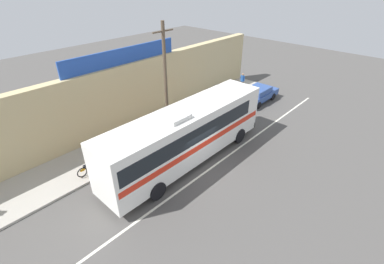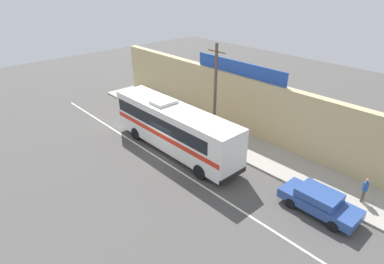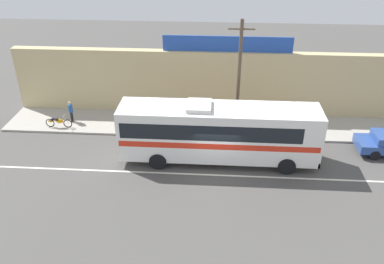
{
  "view_description": "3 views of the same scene",
  "coord_description": "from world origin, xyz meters",
  "views": [
    {
      "loc": [
        -10.06,
        -8.98,
        10.48
      ],
      "look_at": [
        1.62,
        1.86,
        1.0
      ],
      "focal_mm": 25.61,
      "sensor_mm": 36.0,
      "label": 1
    },
    {
      "loc": [
        16.76,
        -12.65,
        12.35
      ],
      "look_at": [
        1.37,
        1.44,
        1.86
      ],
      "focal_mm": 29.93,
      "sensor_mm": 36.0,
      "label": 2
    },
    {
      "loc": [
        -0.09,
        -19.78,
        13.56
      ],
      "look_at": [
        -1.5,
        1.0,
        1.82
      ],
      "focal_mm": 37.19,
      "sensor_mm": 36.0,
      "label": 3
    }
  ],
  "objects": [
    {
      "name": "storefront_facade",
      "position": [
        0.0,
        7.35,
        2.4
      ],
      "size": [
        30.0,
        0.7,
        4.8
      ],
      "primitive_type": "cube",
      "color": "tan",
      "rests_on": "ground_plane"
    },
    {
      "name": "ground_plane",
      "position": [
        0.0,
        0.0,
        0.0
      ],
      "size": [
        70.0,
        70.0,
        0.0
      ],
      "primitive_type": "plane",
      "color": "#4F4C49"
    },
    {
      "name": "sidewalk_slab",
      "position": [
        0.0,
        5.2,
        0.07
      ],
      "size": [
        30.0,
        3.6,
        0.14
      ],
      "primitive_type": "cube",
      "color": "#A8A399",
      "rests_on": "ground_plane"
    },
    {
      "name": "storefront_billboard",
      "position": [
        0.54,
        7.35,
        5.35
      ],
      "size": [
        9.05,
        0.12,
        1.1
      ],
      "primitive_type": "cube",
      "color": "#234CAD",
      "rests_on": "storefront_facade"
    },
    {
      "name": "pedestrian_far_right",
      "position": [
        -10.43,
        4.96,
        1.04
      ],
      "size": [
        0.3,
        0.48,
        1.56
      ],
      "color": "black",
      "rests_on": "sidewalk_slab"
    },
    {
      "name": "motorcycle_blue",
      "position": [
        -4.73,
        4.02,
        0.57
      ],
      "size": [
        1.88,
        0.56,
        0.94
      ],
      "color": "black",
      "rests_on": "sidewalk_slab"
    },
    {
      "name": "parked_car",
      "position": [
        11.01,
        2.36,
        0.74
      ],
      "size": [
        4.39,
        1.9,
        1.37
      ],
      "color": "#2D4C93",
      "rests_on": "ground_plane"
    },
    {
      "name": "intercity_bus",
      "position": [
        0.01,
        0.83,
        2.07
      ],
      "size": [
        11.79,
        2.61,
        3.78
      ],
      "color": "white",
      "rests_on": "ground_plane"
    },
    {
      "name": "road_center_stripe",
      "position": [
        0.0,
        -0.8,
        0.0
      ],
      "size": [
        30.0,
        0.14,
        0.01
      ],
      "primitive_type": "cube",
      "color": "silver",
      "rests_on": "ground_plane"
    },
    {
      "name": "motorcycle_red",
      "position": [
        -11.08,
        4.04,
        0.57
      ],
      "size": [
        1.88,
        0.56,
        0.94
      ],
      "color": "black",
      "rests_on": "sidewalk_slab"
    },
    {
      "name": "pedestrian_far_left",
      "position": [
        12.39,
        5.02,
        1.05
      ],
      "size": [
        0.3,
        0.48,
        1.58
      ],
      "color": "brown",
      "rests_on": "sidewalk_slab"
    },
    {
      "name": "utility_pole",
      "position": [
        1.26,
        3.88,
        4.17
      ],
      "size": [
        1.6,
        0.22,
        7.78
      ],
      "color": "brown",
      "rests_on": "sidewalk_slab"
    }
  ]
}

